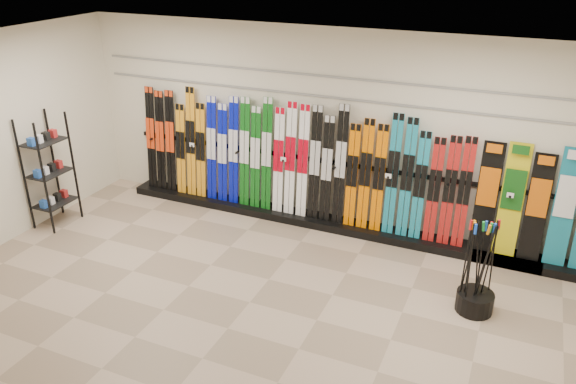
% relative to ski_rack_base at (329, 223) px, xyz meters
% --- Properties ---
extents(floor, '(8.00, 8.00, 0.00)m').
position_rel_ski_rack_base_xyz_m(floor, '(-0.22, -2.28, -0.06)').
color(floor, gray).
rests_on(floor, ground).
extents(back_wall, '(8.00, 0.00, 8.00)m').
position_rel_ski_rack_base_xyz_m(back_wall, '(-0.22, 0.22, 1.44)').
color(back_wall, beige).
rests_on(back_wall, floor).
extents(ceiling, '(8.00, 8.00, 0.00)m').
position_rel_ski_rack_base_xyz_m(ceiling, '(-0.22, -2.28, 2.94)').
color(ceiling, silver).
rests_on(ceiling, back_wall).
extents(ski_rack_base, '(8.00, 0.40, 0.12)m').
position_rel_ski_rack_base_xyz_m(ski_rack_base, '(0.00, 0.00, 0.00)').
color(ski_rack_base, black).
rests_on(ski_rack_base, floor).
extents(skis, '(5.37, 0.18, 1.83)m').
position_rel_ski_rack_base_xyz_m(skis, '(-0.70, 0.03, 0.91)').
color(skis, black).
rests_on(skis, ski_rack_base).
extents(snowboards, '(1.56, 0.24, 1.59)m').
position_rel_ski_rack_base_xyz_m(snowboards, '(2.84, 0.08, 0.81)').
color(snowboards, black).
rests_on(snowboards, ski_rack_base).
extents(accessory_rack, '(0.40, 0.60, 1.75)m').
position_rel_ski_rack_base_xyz_m(accessory_rack, '(-3.97, -1.59, 0.82)').
color(accessory_rack, black).
rests_on(accessory_rack, floor).
extents(pole_bin, '(0.44, 0.44, 0.25)m').
position_rel_ski_rack_base_xyz_m(pole_bin, '(2.33, -1.34, 0.07)').
color(pole_bin, black).
rests_on(pole_bin, floor).
extents(ski_poles, '(0.35, 0.30, 1.18)m').
position_rel_ski_rack_base_xyz_m(ski_poles, '(2.30, -1.34, 0.55)').
color(ski_poles, black).
rests_on(ski_poles, pole_bin).
extents(slatwall_rail_0, '(7.60, 0.02, 0.03)m').
position_rel_ski_rack_base_xyz_m(slatwall_rail_0, '(-0.22, 0.20, 1.94)').
color(slatwall_rail_0, gray).
rests_on(slatwall_rail_0, back_wall).
extents(slatwall_rail_1, '(7.60, 0.02, 0.03)m').
position_rel_ski_rack_base_xyz_m(slatwall_rail_1, '(-0.22, 0.20, 2.24)').
color(slatwall_rail_1, gray).
rests_on(slatwall_rail_1, back_wall).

